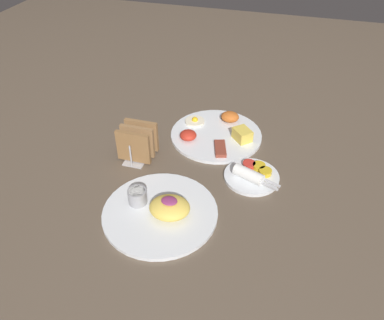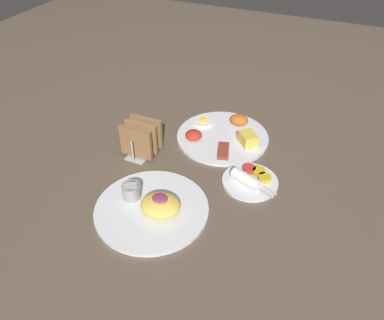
% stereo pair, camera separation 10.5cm
% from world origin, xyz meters
% --- Properties ---
extents(ground_plane, '(3.00, 3.00, 0.00)m').
position_xyz_m(ground_plane, '(0.00, 0.00, 0.00)').
color(ground_plane, brown).
extents(plate_breakfast, '(0.29, 0.29, 0.05)m').
position_xyz_m(plate_breakfast, '(-0.00, 0.21, 0.01)').
color(plate_breakfast, white).
rests_on(plate_breakfast, ground_plane).
extents(plate_condiments, '(0.16, 0.15, 0.04)m').
position_xyz_m(plate_condiments, '(0.14, 0.03, 0.01)').
color(plate_condiments, white).
rests_on(plate_condiments, ground_plane).
extents(plate_foreground, '(0.29, 0.29, 0.06)m').
position_xyz_m(plate_foreground, '(-0.05, -0.16, 0.01)').
color(plate_foreground, white).
rests_on(plate_foreground, ground_plane).
extents(toast_rack, '(0.10, 0.12, 0.10)m').
position_xyz_m(toast_rack, '(-0.20, 0.04, 0.05)').
color(toast_rack, '#B7B7BC').
rests_on(toast_rack, ground_plane).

